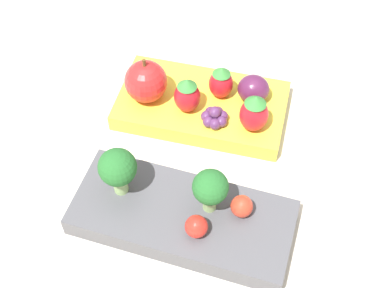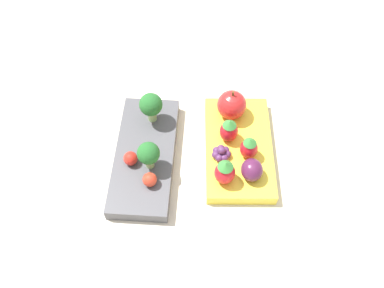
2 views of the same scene
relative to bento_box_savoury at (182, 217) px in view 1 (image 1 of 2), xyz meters
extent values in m
plane|color=beige|center=(0.01, -0.07, -0.01)|extent=(4.00, 4.00, 0.00)
cube|color=#4C4C51|center=(0.00, 0.00, 0.00)|extent=(0.23, 0.12, 0.02)
cube|color=yellow|center=(0.01, -0.15, 0.00)|extent=(0.20, 0.12, 0.02)
cylinder|color=#93B770|center=(-0.03, -0.01, 0.02)|extent=(0.01, 0.01, 0.02)
sphere|color=#236028|center=(-0.03, -0.01, 0.05)|extent=(0.03, 0.03, 0.03)
cylinder|color=#93B770|center=(0.07, -0.01, 0.02)|extent=(0.01, 0.01, 0.02)
sphere|color=#236028|center=(0.07, -0.01, 0.05)|extent=(0.04, 0.04, 0.04)
sphere|color=red|center=(-0.02, 0.02, 0.02)|extent=(0.02, 0.02, 0.02)
sphere|color=red|center=(-0.06, -0.01, 0.02)|extent=(0.02, 0.02, 0.02)
sphere|color=red|center=(0.07, -0.14, 0.03)|extent=(0.05, 0.05, 0.05)
cylinder|color=brown|center=(0.07, -0.14, 0.06)|extent=(0.00, 0.00, 0.01)
ellipsoid|color=red|center=(0.02, -0.14, 0.03)|extent=(0.03, 0.03, 0.04)
cone|color=#388438|center=(0.02, -0.14, 0.05)|extent=(0.02, 0.02, 0.01)
ellipsoid|color=red|center=(-0.05, -0.12, 0.03)|extent=(0.03, 0.03, 0.04)
cone|color=#388438|center=(-0.05, -0.12, 0.05)|extent=(0.02, 0.02, 0.01)
ellipsoid|color=red|center=(-0.01, -0.16, 0.03)|extent=(0.03, 0.03, 0.04)
cone|color=#388438|center=(-0.01, -0.16, 0.05)|extent=(0.02, 0.02, 0.01)
ellipsoid|color=#511E42|center=(-0.05, -0.17, 0.03)|extent=(0.04, 0.03, 0.03)
sphere|color=#562D5B|center=(0.00, -0.12, 0.02)|extent=(0.01, 0.01, 0.01)
sphere|color=#562D5B|center=(0.00, -0.12, 0.02)|extent=(0.01, 0.01, 0.01)
sphere|color=#562D5B|center=(-0.01, -0.11, 0.02)|extent=(0.01, 0.01, 0.01)
sphere|color=#562D5B|center=(-0.02, -0.12, 0.02)|extent=(0.01, 0.01, 0.01)
sphere|color=#562D5B|center=(-0.02, -0.13, 0.02)|extent=(0.01, 0.01, 0.01)
sphere|color=#562D5B|center=(-0.01, -0.13, 0.02)|extent=(0.01, 0.01, 0.01)
sphere|color=#562D5B|center=(0.00, -0.13, 0.02)|extent=(0.01, 0.01, 0.01)
sphere|color=#562D5B|center=(-0.01, -0.12, 0.03)|extent=(0.01, 0.01, 0.01)
camera|label=1|loc=(-0.06, 0.26, 0.46)|focal=50.00mm
camera|label=2|loc=(-0.37, -0.06, 0.59)|focal=40.00mm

